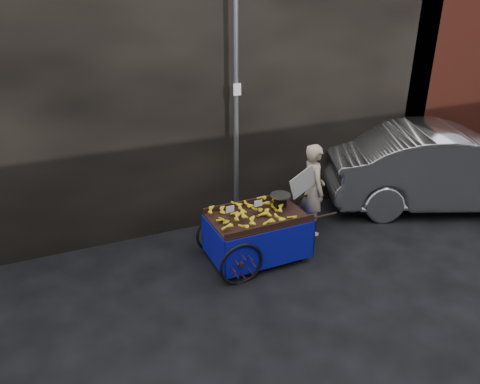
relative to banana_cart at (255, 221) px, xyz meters
name	(u,v)px	position (x,y,z in m)	size (l,w,h in m)	color
ground	(252,269)	(-0.15, -0.25, -0.66)	(80.00, 80.00, 0.00)	black
building_wall	(212,68)	(0.24, 2.35, 1.84)	(13.50, 2.00, 5.00)	black
street_pole	(236,114)	(0.15, 1.05, 1.35)	(0.12, 0.10, 4.00)	slate
banana_cart	(255,221)	(0.00, 0.00, 0.00)	(1.98, 1.01, 1.07)	black
vendor	(313,189)	(1.24, 0.40, 0.12)	(0.86, 0.63, 1.56)	#C0AC8F
plastic_bag	(307,234)	(1.03, 0.17, -0.54)	(0.27, 0.22, 0.24)	blue
parked_car	(449,167)	(4.11, 0.31, 0.09)	(1.58, 4.53, 1.49)	#B7BABF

